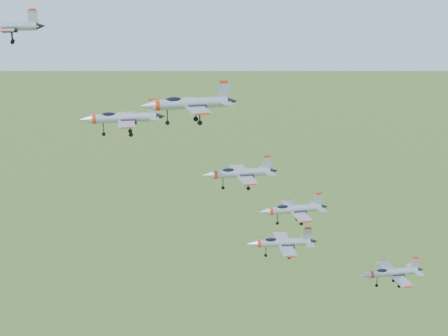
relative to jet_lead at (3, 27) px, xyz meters
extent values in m
cylinder|color=#969CA2|center=(0.38, 0.05, -0.03)|extent=(9.84, 2.65, 1.41)
cone|color=black|center=(5.97, 0.78, -0.03)|extent=(1.66, 1.38, 1.20)
cube|color=#969CA2|center=(0.99, -2.93, -0.30)|extent=(3.08, 5.04, 0.15)
cube|color=#969CA2|center=(0.21, 3.08, -0.30)|extent=(3.08, 5.04, 0.15)
cube|color=#969CA2|center=(4.79, 0.62, 1.43)|extent=(1.63, 0.34, 2.27)
cube|color=red|center=(4.79, 0.62, 2.62)|extent=(1.20, 0.30, 0.38)
cylinder|color=#969CA2|center=(19.22, -15.89, -12.39)|extent=(9.52, 1.75, 1.37)
cone|color=#969CA2|center=(13.54, -16.12, -12.39)|extent=(1.95, 1.44, 1.37)
cone|color=black|center=(24.69, -15.67, -12.39)|extent=(1.52, 1.22, 1.16)
ellipsoid|color=black|center=(16.90, -15.98, -11.87)|extent=(2.35, 1.08, 0.87)
cube|color=#969CA2|center=(19.55, -18.83, -12.65)|extent=(2.61, 4.73, 0.15)
cube|color=#969CA2|center=(19.31, -12.94, -12.65)|extent=(2.61, 4.73, 0.15)
cube|color=#969CA2|center=(23.53, -15.72, -10.97)|extent=(1.58, 0.19, 2.21)
cube|color=red|center=(23.53, -15.72, -9.81)|extent=(1.16, 0.19, 0.37)
cylinder|color=#969CA2|center=(27.96, -31.17, -7.38)|extent=(9.40, 2.51, 1.34)
cone|color=#969CA2|center=(22.42, -31.88, -7.38)|extent=(2.02, 1.57, 1.34)
cone|color=black|center=(33.30, -30.49, -7.38)|extent=(1.58, 1.32, 1.14)
ellipsoid|color=black|center=(25.70, -31.46, -6.88)|extent=(2.38, 1.25, 0.85)
cube|color=#969CA2|center=(28.53, -34.01, -7.64)|extent=(2.94, 4.82, 0.14)
cube|color=#969CA2|center=(27.80, -28.27, -7.64)|extent=(2.94, 4.82, 0.14)
cube|color=#969CA2|center=(32.17, -30.63, -5.99)|extent=(1.55, 0.32, 2.17)
cube|color=red|center=(32.17, -30.63, -4.85)|extent=(1.15, 0.29, 0.36)
cylinder|color=#969CA2|center=(38.29, -9.70, -23.91)|extent=(9.83, 2.06, 1.41)
cone|color=#969CA2|center=(32.45, -10.09, -23.91)|extent=(2.04, 1.54, 1.41)
cone|color=black|center=(43.91, -9.32, -23.91)|extent=(1.59, 1.30, 1.20)
ellipsoid|color=black|center=(35.91, -9.86, -23.38)|extent=(2.45, 1.17, 0.89)
cube|color=#969CA2|center=(38.71, -12.71, -24.18)|extent=(2.81, 4.92, 0.15)
cube|color=#969CA2|center=(38.30, -6.65, -24.18)|extent=(2.81, 4.92, 0.15)
cube|color=#969CA2|center=(42.72, -9.40, -22.44)|extent=(1.63, 0.24, 2.28)
cube|color=red|center=(42.72, -9.40, -21.25)|extent=(1.20, 0.23, 0.38)
cylinder|color=#969CA2|center=(43.42, -25.78, -24.61)|extent=(7.95, 1.77, 1.14)
cone|color=#969CA2|center=(38.70, -26.16, -24.61)|extent=(1.66, 1.26, 1.14)
cone|color=black|center=(47.96, -25.41, -24.61)|extent=(1.30, 1.06, 0.97)
ellipsoid|color=black|center=(41.50, -25.93, -24.18)|extent=(1.99, 0.97, 0.72)
cube|color=#969CA2|center=(43.79, -28.21, -24.82)|extent=(2.32, 4.00, 0.12)
cube|color=#969CA2|center=(43.39, -23.32, -24.82)|extent=(2.32, 4.00, 0.12)
cube|color=#969CA2|center=(47.00, -25.49, -23.42)|extent=(1.32, 0.21, 1.84)
cube|color=red|center=(47.00, -25.49, -22.46)|extent=(0.97, 0.20, 0.31)
cylinder|color=#969CA2|center=(44.78, -14.22, -35.13)|extent=(9.06, 1.69, 1.30)
cone|color=#969CA2|center=(39.37, -13.99, -35.13)|extent=(1.86, 1.38, 1.30)
cone|color=black|center=(49.98, -14.45, -35.13)|extent=(1.45, 1.17, 1.11)
ellipsoid|color=black|center=(42.58, -14.13, -34.64)|extent=(2.24, 1.03, 0.83)
cube|color=#969CA2|center=(44.85, -17.03, -35.38)|extent=(2.49, 4.50, 0.14)
cube|color=#969CA2|center=(45.10, -11.43, -35.38)|extent=(2.49, 4.50, 0.14)
cube|color=#969CA2|center=(48.88, -14.40, -33.77)|extent=(1.51, 0.19, 2.10)
cube|color=red|center=(48.88, -14.40, -32.67)|extent=(1.11, 0.19, 0.35)
cylinder|color=#969CA2|center=(67.25, -9.03, -44.94)|extent=(9.53, 2.00, 1.37)
cone|color=#969CA2|center=(61.59, -9.41, -44.94)|extent=(1.98, 1.49, 1.37)
cone|color=black|center=(72.71, -8.66, -44.94)|extent=(1.55, 1.26, 1.16)
ellipsoid|color=black|center=(64.95, -9.19, -44.43)|extent=(2.37, 1.14, 0.87)
cube|color=#969CA2|center=(67.66, -11.95, -45.20)|extent=(2.72, 4.78, 0.15)
cube|color=#969CA2|center=(67.26, -6.08, -45.20)|extent=(2.72, 4.78, 0.15)
cube|color=#969CA2|center=(71.55, -8.74, -43.52)|extent=(1.58, 0.23, 2.21)
cube|color=red|center=(71.55, -8.74, -42.36)|extent=(1.16, 0.22, 0.37)
camera|label=1|loc=(21.00, -108.54, 8.24)|focal=50.00mm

